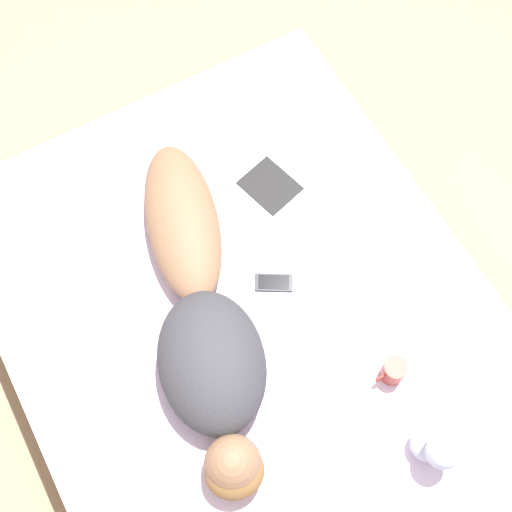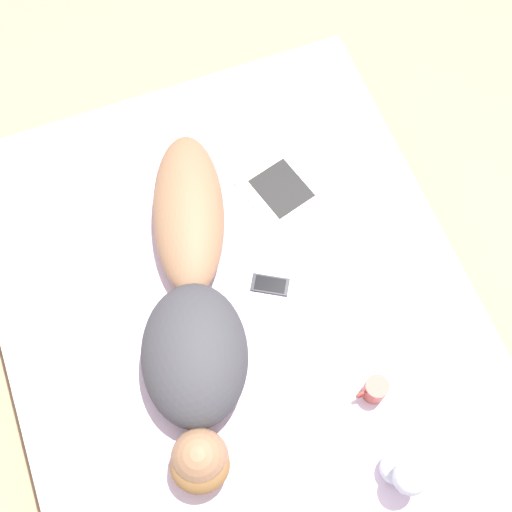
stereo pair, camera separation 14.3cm
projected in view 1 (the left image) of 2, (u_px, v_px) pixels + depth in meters
name	position (u px, v px, depth m)	size (l,w,h in m)	color
ground_plane	(267.00, 387.00, 2.89)	(12.00, 12.00, 0.00)	#9E8466
bed	(268.00, 371.00, 2.65)	(1.65, 2.32, 0.54)	tan
person	(203.00, 321.00, 2.34)	(0.59, 1.28, 0.21)	brown
open_magazine	(293.00, 166.00, 2.67)	(0.57, 0.41, 0.01)	white
coffee_mug	(393.00, 371.00, 2.31)	(0.11, 0.08, 0.10)	#993D33
cell_phone	(274.00, 283.00, 2.49)	(0.15, 0.12, 0.01)	black
plush_toy	(435.00, 447.00, 2.18)	(0.12, 0.15, 0.19)	#B2BCCC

